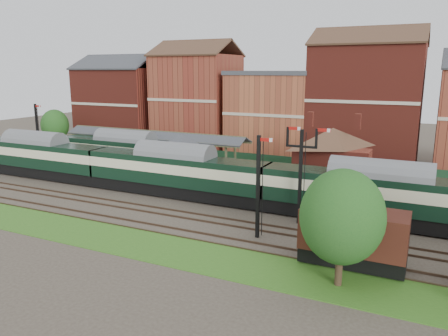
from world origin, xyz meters
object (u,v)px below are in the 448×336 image
at_px(signal_box, 181,159).
at_px(platform_railcar, 126,152).
at_px(dmu_train, 175,171).
at_px(semaphore_bracket, 301,170).
at_px(goods_van_a, 353,233).

xyz_separation_m(signal_box, platform_railcar, (-10.04, 3.25, -0.62)).
bearing_deg(platform_railcar, signal_box, -17.93).
distance_m(dmu_train, platform_railcar, 13.06).
relative_size(signal_box, platform_railcar, 0.31).
height_order(semaphore_bracket, platform_railcar, semaphore_bracket).
height_order(signal_box, dmu_train, signal_box).
bearing_deg(signal_box, goods_van_a, -30.87).
relative_size(signal_box, goods_van_a, 0.89).
xyz_separation_m(signal_box, semaphore_bracket, (15.04, -5.75, 1.44)).
bearing_deg(platform_railcar, dmu_train, -29.85).
xyz_separation_m(dmu_train, goods_van_a, (19.21, -9.00, -0.35)).
bearing_deg(platform_railcar, semaphore_bracket, -19.74).
bearing_deg(semaphore_bracket, platform_railcar, 160.26).
bearing_deg(dmu_train, semaphore_bracket, -10.30).
relative_size(dmu_train, platform_railcar, 3.09).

